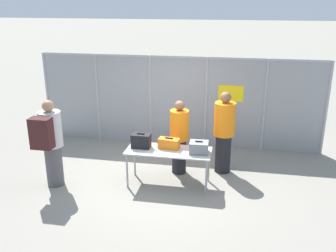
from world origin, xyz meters
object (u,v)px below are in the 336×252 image
object	(u,v)px
security_worker_near	(179,136)
security_worker_far	(224,132)
suitcase_black	(141,141)
suitcase_grey	(199,147)
suitcase_orange	(169,143)
utility_trailer	(251,105)
inspection_table	(169,153)
traveler_hooded	(50,141)

from	to	relation	value
security_worker_near	security_worker_far	world-z (taller)	security_worker_far
suitcase_black	security_worker_near	bearing A→B (deg)	38.71
suitcase_grey	security_worker_near	xyz separation A→B (m)	(-0.48, 0.61, -0.03)
suitcase_orange	suitcase_grey	xyz separation A→B (m)	(0.61, -0.12, 0.01)
utility_trailer	inspection_table	bearing A→B (deg)	-109.37
inspection_table	utility_trailer	xyz separation A→B (m)	(1.75, 4.97, -0.29)
inspection_table	suitcase_orange	world-z (taller)	suitcase_orange
suitcase_orange	suitcase_grey	bearing A→B (deg)	-10.98
suitcase_grey	traveler_hooded	distance (m)	2.91
traveler_hooded	suitcase_orange	bearing A→B (deg)	16.54
suitcase_orange	traveler_hooded	world-z (taller)	traveler_hooded
security_worker_near	utility_trailer	bearing A→B (deg)	-129.91
suitcase_black	security_worker_near	world-z (taller)	security_worker_near
suitcase_grey	traveler_hooded	bearing A→B (deg)	-170.52
inspection_table	suitcase_grey	world-z (taller)	suitcase_grey
suitcase_grey	security_worker_near	world-z (taller)	security_worker_near
utility_trailer	traveler_hooded	bearing A→B (deg)	-126.26
suitcase_black	security_worker_far	world-z (taller)	security_worker_far
traveler_hooded	security_worker_near	distance (m)	2.62
utility_trailer	suitcase_orange	bearing A→B (deg)	-109.87
inspection_table	security_worker_near	size ratio (longest dim) A/B	1.05
suitcase_black	security_worker_near	size ratio (longest dim) A/B	0.23
traveler_hooded	utility_trailer	size ratio (longest dim) A/B	0.51
traveler_hooded	security_worker_far	xyz separation A→B (m)	(3.31, 1.31, -0.06)
inspection_table	traveler_hooded	distance (m)	2.34
security_worker_near	suitcase_orange	bearing A→B (deg)	55.37
suitcase_orange	utility_trailer	bearing A→B (deg)	70.13
suitcase_orange	security_worker_near	bearing A→B (deg)	74.89
traveler_hooded	utility_trailer	xyz separation A→B (m)	(4.01, 5.47, -0.59)
suitcase_grey	utility_trailer	size ratio (longest dim) A/B	0.11
suitcase_black	security_worker_near	xyz separation A→B (m)	(0.69, 0.55, -0.06)
utility_trailer	security_worker_near	bearing A→B (deg)	-110.39
security_worker_near	utility_trailer	world-z (taller)	security_worker_near
security_worker_near	security_worker_far	size ratio (longest dim) A/B	0.90
suitcase_black	security_worker_far	bearing A→B (deg)	25.63
suitcase_grey	security_worker_near	bearing A→B (deg)	128.28
suitcase_orange	security_worker_far	distance (m)	1.28
suitcase_black	suitcase_orange	distance (m)	0.56
inspection_table	security_worker_far	distance (m)	1.35
security_worker_far	suitcase_orange	bearing A→B (deg)	48.59
traveler_hooded	utility_trailer	distance (m)	6.81
suitcase_orange	security_worker_far	xyz separation A→B (m)	(1.06, 0.71, 0.07)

